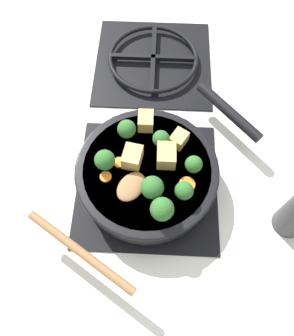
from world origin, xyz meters
The scene contains 19 objects.
ground_plane centered at (0.00, 0.00, 0.00)m, with size 2.40×2.40×0.00m, color silver.
front_burner_grate centered at (0.00, 0.00, 0.01)m, with size 0.31×0.31×0.03m.
rear_burner_grate centered at (0.00, 0.36, 0.01)m, with size 0.31×0.31×0.03m.
skillet_pan centered at (0.00, 0.00, 0.06)m, with size 0.39×0.38×0.05m.
wooden_spoon centered at (-0.08, -0.12, 0.09)m, with size 0.22×0.24×0.02m.
tofu_cube_center_large centered at (0.04, 0.02, 0.10)m, with size 0.05×0.04×0.04m, color tan.
tofu_cube_near_handle centered at (0.06, 0.06, 0.10)m, with size 0.04×0.03×0.03m, color tan.
tofu_cube_east_chunk centered at (-0.01, 0.10, 0.10)m, with size 0.04×0.03×0.03m, color tan.
tofu_cube_west_chunk centered at (-0.03, 0.01, 0.10)m, with size 0.04×0.04×0.04m, color tan.
broccoli_floret_near_spoon centered at (0.07, -0.06, 0.11)m, with size 0.04×0.04×0.04m.
broccoli_floret_center_top centered at (-0.05, 0.07, 0.11)m, with size 0.04×0.04×0.05m.
broccoli_floret_east_rim centered at (0.01, -0.05, 0.11)m, with size 0.04×0.04×0.05m.
broccoli_floret_west_rim centered at (0.03, -0.10, 0.11)m, with size 0.04×0.04×0.05m.
broccoli_floret_north_edge centered at (0.03, 0.05, 0.11)m, with size 0.03×0.03×0.04m.
broccoli_floret_south_cluster centered at (0.09, 0.00, 0.10)m, with size 0.03×0.03×0.04m.
broccoli_floret_mid_floret centered at (-0.08, 0.00, 0.11)m, with size 0.04×0.04×0.05m.
carrot_slice_orange_thin centered at (-0.08, -0.02, 0.08)m, with size 0.02×0.02×0.01m, color orange.
carrot_slice_near_center centered at (-0.06, 0.01, 0.08)m, with size 0.02×0.02×0.01m, color orange.
carrot_slice_edge_slice centered at (0.08, -0.03, 0.08)m, with size 0.03×0.03×0.01m, color orange.
Camera 1 is at (0.01, -0.29, 0.67)m, focal length 35.00 mm.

